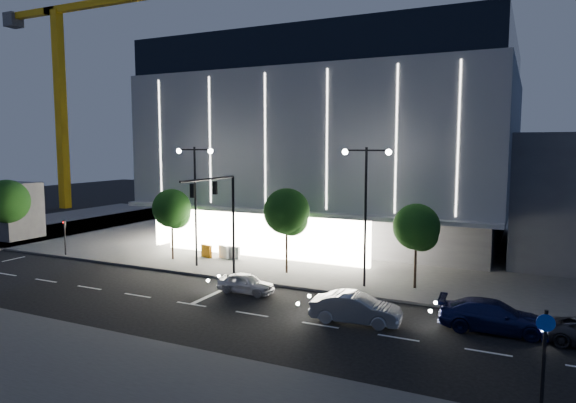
{
  "coord_description": "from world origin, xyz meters",
  "views": [
    {
      "loc": [
        19.43,
        -24.98,
        9.11
      ],
      "look_at": [
        3.24,
        8.81,
        5.0
      ],
      "focal_mm": 32.0,
      "sensor_mm": 36.0,
      "label": 1
    }
  ],
  "objects_px": {
    "tower_crane": "(64,64)",
    "tree_mid": "(287,214)",
    "barrier_d": "(233,253)",
    "traffic_mast": "(221,208)",
    "ped_signal_far": "(65,234)",
    "car_third": "(494,316)",
    "street_lamp_west": "(195,188)",
    "car_second": "(356,308)",
    "tree_left": "(172,210)",
    "street_lamp_east": "(366,196)",
    "cycle_sign_pole": "(543,363)",
    "barrier_a": "(206,251)",
    "barrier_b": "(224,252)",
    "tree_right": "(417,229)",
    "car_lead": "(246,283)"
  },
  "relations": [
    {
      "from": "tower_crane",
      "to": "tree_mid",
      "type": "relative_size",
      "value": 5.2
    },
    {
      "from": "barrier_d",
      "to": "traffic_mast",
      "type": "bearing_deg",
      "value": -62.1
    },
    {
      "from": "ped_signal_far",
      "to": "car_third",
      "type": "xyz_separation_m",
      "value": [
        33.0,
        -3.08,
        -1.13
      ]
    },
    {
      "from": "tower_crane",
      "to": "barrier_d",
      "type": "bearing_deg",
      "value": -25.7
    },
    {
      "from": "street_lamp_west",
      "to": "tree_mid",
      "type": "relative_size",
      "value": 1.46
    },
    {
      "from": "ped_signal_far",
      "to": "car_second",
      "type": "bearing_deg",
      "value": -10.4
    },
    {
      "from": "ped_signal_far",
      "to": "tree_left",
      "type": "xyz_separation_m",
      "value": [
        9.03,
        2.52,
        2.15
      ]
    },
    {
      "from": "car_second",
      "to": "car_third",
      "type": "relative_size",
      "value": 0.88
    },
    {
      "from": "ped_signal_far",
      "to": "tower_crane",
      "type": "bearing_deg",
      "value": 137.8
    },
    {
      "from": "street_lamp_east",
      "to": "tree_left",
      "type": "relative_size",
      "value": 1.57
    },
    {
      "from": "cycle_sign_pole",
      "to": "tower_crane",
      "type": "bearing_deg",
      "value": 149.76
    },
    {
      "from": "barrier_a",
      "to": "barrier_b",
      "type": "height_order",
      "value": "same"
    },
    {
      "from": "barrier_a",
      "to": "tower_crane",
      "type": "bearing_deg",
      "value": 170.26
    },
    {
      "from": "street_lamp_east",
      "to": "cycle_sign_pole",
      "type": "height_order",
      "value": "street_lamp_east"
    },
    {
      "from": "street_lamp_east",
      "to": "cycle_sign_pole",
      "type": "distance_m",
      "value": 17.2
    },
    {
      "from": "ped_signal_far",
      "to": "tree_mid",
      "type": "bearing_deg",
      "value": 7.55
    },
    {
      "from": "traffic_mast",
      "to": "ped_signal_far",
      "type": "relative_size",
      "value": 2.36
    },
    {
      "from": "barrier_a",
      "to": "barrier_b",
      "type": "bearing_deg",
      "value": 28.78
    },
    {
      "from": "tree_right",
      "to": "car_third",
      "type": "xyz_separation_m",
      "value": [
        4.97,
        -5.6,
        -3.12
      ]
    },
    {
      "from": "car_lead",
      "to": "cycle_sign_pole",
      "type": "bearing_deg",
      "value": -119.67
    },
    {
      "from": "tree_mid",
      "to": "tree_right",
      "type": "relative_size",
      "value": 1.12
    },
    {
      "from": "ped_signal_far",
      "to": "cycle_sign_pole",
      "type": "xyz_separation_m",
      "value": [
        35.0,
        -12.01,
        0.4
      ]
    },
    {
      "from": "tree_right",
      "to": "tree_mid",
      "type": "bearing_deg",
      "value": 180.0
    },
    {
      "from": "car_second",
      "to": "barrier_b",
      "type": "xyz_separation_m",
      "value": [
        -14.02,
        9.38,
        -0.11
      ]
    },
    {
      "from": "tree_right",
      "to": "barrier_d",
      "type": "relative_size",
      "value": 5.01
    },
    {
      "from": "street_lamp_west",
      "to": "tower_crane",
      "type": "xyz_separation_m",
      "value": [
        -37.92,
        22.0,
        14.55
      ]
    },
    {
      "from": "tree_right",
      "to": "barrier_b",
      "type": "relative_size",
      "value": 5.01
    },
    {
      "from": "street_lamp_west",
      "to": "car_lead",
      "type": "bearing_deg",
      "value": -32.07
    },
    {
      "from": "car_lead",
      "to": "street_lamp_west",
      "type": "bearing_deg",
      "value": 57.99
    },
    {
      "from": "street_lamp_east",
      "to": "car_third",
      "type": "relative_size",
      "value": 1.71
    },
    {
      "from": "street_lamp_east",
      "to": "ped_signal_far",
      "type": "xyz_separation_m",
      "value": [
        -25.0,
        -1.5,
        -4.07
      ]
    },
    {
      "from": "ped_signal_far",
      "to": "tree_mid",
      "type": "distance_m",
      "value": 19.35
    },
    {
      "from": "street_lamp_west",
      "to": "car_lead",
      "type": "xyz_separation_m",
      "value": [
        6.69,
        -4.19,
        -5.34
      ]
    },
    {
      "from": "ped_signal_far",
      "to": "car_second",
      "type": "relative_size",
      "value": 0.65
    },
    {
      "from": "tree_left",
      "to": "barrier_b",
      "type": "xyz_separation_m",
      "value": [
        3.45,
        2.0,
        -3.38
      ]
    },
    {
      "from": "street_lamp_west",
      "to": "barrier_a",
      "type": "relative_size",
      "value": 8.18
    },
    {
      "from": "ped_signal_far",
      "to": "barrier_a",
      "type": "bearing_deg",
      "value": 21.04
    },
    {
      "from": "traffic_mast",
      "to": "car_second",
      "type": "relative_size",
      "value": 1.53
    },
    {
      "from": "tree_mid",
      "to": "barrier_b",
      "type": "relative_size",
      "value": 5.59
    },
    {
      "from": "traffic_mast",
      "to": "car_lead",
      "type": "bearing_deg",
      "value": -29.63
    },
    {
      "from": "traffic_mast",
      "to": "tree_right",
      "type": "xyz_separation_m",
      "value": [
        12.03,
        3.68,
        -1.14
      ]
    },
    {
      "from": "street_lamp_east",
      "to": "car_third",
      "type": "height_order",
      "value": "street_lamp_east"
    },
    {
      "from": "street_lamp_west",
      "to": "tree_right",
      "type": "bearing_deg",
      "value": 3.64
    },
    {
      "from": "ped_signal_far",
      "to": "cycle_sign_pole",
      "type": "bearing_deg",
      "value": -18.94
    },
    {
      "from": "tower_crane",
      "to": "barrier_b",
      "type": "height_order",
      "value": "tower_crane"
    },
    {
      "from": "tree_left",
      "to": "car_lead",
      "type": "distance_m",
      "value": 11.5
    },
    {
      "from": "ped_signal_far",
      "to": "tree_left",
      "type": "bearing_deg",
      "value": 15.61
    },
    {
      "from": "ped_signal_far",
      "to": "barrier_b",
      "type": "relative_size",
      "value": 2.73
    },
    {
      "from": "ped_signal_far",
      "to": "car_lead",
      "type": "bearing_deg",
      "value": -8.2
    },
    {
      "from": "street_lamp_west",
      "to": "cycle_sign_pole",
      "type": "relative_size",
      "value": 2.25
    }
  ]
}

